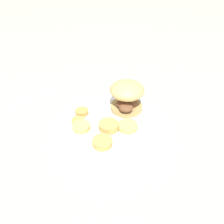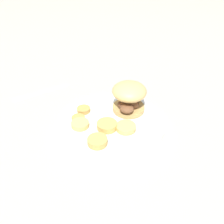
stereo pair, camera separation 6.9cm
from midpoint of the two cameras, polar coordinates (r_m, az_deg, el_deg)
ground_plane at (r=0.72m, az=2.75°, el=-3.04°), size 4.00×4.00×0.00m
dinner_plate at (r=0.71m, az=2.78°, el=-2.32°), size 0.28×0.28×0.02m
sandwich at (r=0.72m, az=6.51°, el=3.26°), size 0.12×0.10×0.08m
potato_round_0 at (r=0.68m, az=6.00°, el=-3.45°), size 0.05×0.05×0.01m
potato_round_1 at (r=0.68m, az=-4.08°, el=-2.77°), size 0.05×0.05×0.01m
potato_round_2 at (r=0.68m, az=1.44°, el=-2.95°), size 0.05×0.05×0.02m
potato_round_3 at (r=0.71m, az=-4.56°, el=-1.53°), size 0.04×0.04×0.01m
potato_round_4 at (r=0.63m, az=-0.02°, el=-6.48°), size 0.05×0.05×0.01m
potato_round_5 at (r=0.74m, az=-3.54°, el=0.44°), size 0.04×0.04×0.01m
fork at (r=0.88m, az=-13.20°, el=4.08°), size 0.16×0.13×0.00m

